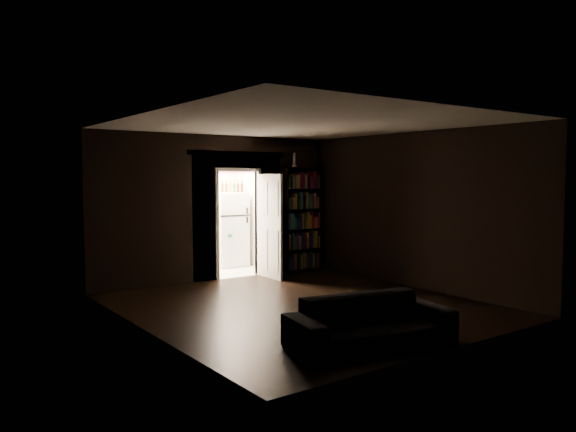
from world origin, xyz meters
name	(u,v)px	position (x,y,z in m)	size (l,w,h in m)	color
ground	(302,306)	(0.00, 0.00, 0.00)	(5.50, 5.50, 0.00)	black
room_walls	(263,196)	(-0.01, 1.07, 1.68)	(5.02, 5.61, 2.84)	black
kitchen_alcove	(211,214)	(0.50, 3.87, 1.21)	(2.20, 1.80, 2.60)	beige
sofa	(371,314)	(-0.59, -2.10, 0.38)	(1.99, 0.86, 0.77)	black
bookshelf	(300,220)	(1.90, 2.55, 1.10)	(0.90, 0.32, 2.20)	black
refrigerator	(228,229)	(1.04, 4.11, 0.82)	(0.74, 0.68, 1.65)	white
door	(270,226)	(0.95, 2.31, 1.02)	(0.85, 0.05, 2.05)	silver
figurine	(294,160)	(1.76, 2.58, 2.35)	(0.10, 0.10, 0.30)	silver
bottles	(232,186)	(1.11, 4.03, 1.79)	(0.70, 0.09, 0.28)	black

